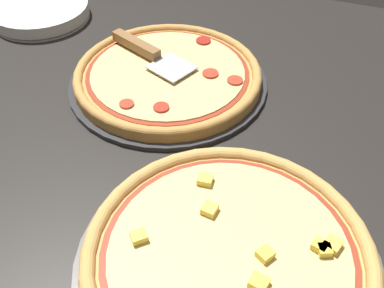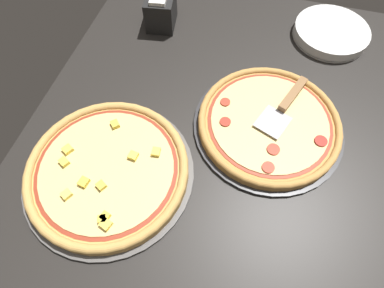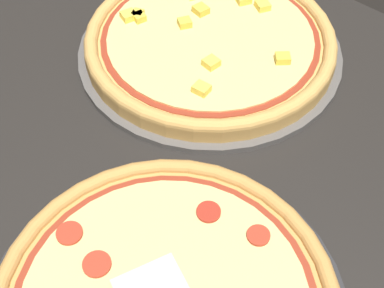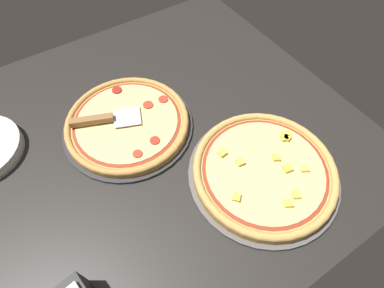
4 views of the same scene
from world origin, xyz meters
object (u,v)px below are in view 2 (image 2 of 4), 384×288
Objects in this scene: plate_stack at (331,33)px; napkin_holder at (161,10)px; serving_spatula at (289,100)px; pizza_back at (107,170)px; pizza_front at (269,122)px.

napkin_holder reaches higher than plate_stack.
pizza_back is at bearing 128.36° from serving_spatula.
napkin_holder reaches higher than pizza_back.
pizza_back is at bearing 123.99° from pizza_front.
pizza_front is at bearing 152.17° from serving_spatula.
napkin_holder reaches higher than serving_spatula.
pizza_front is 52.09cm from napkin_holder.
serving_spatula is (7.25, -3.83, 2.15)cm from pizza_front.
pizza_back is at bearing -175.18° from napkin_holder.
pizza_front is at bearing -128.31° from napkin_holder.
pizza_front is 43.27cm from plate_stack.
plate_stack is (33.53, -10.62, -2.80)cm from serving_spatula.
serving_spatula is 0.89× the size of plate_stack.
pizza_back is 3.18× the size of napkin_holder.
serving_spatula is 35.28cm from plate_stack.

